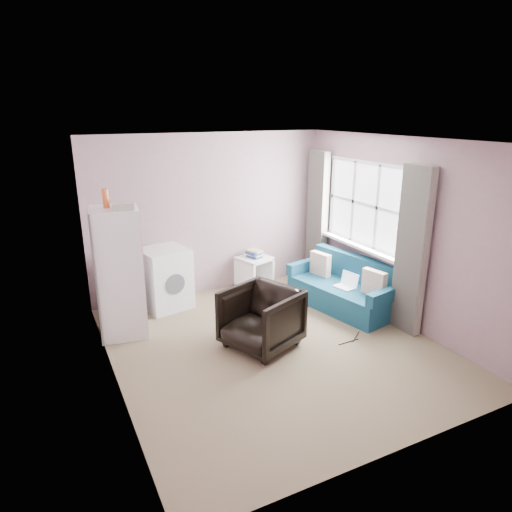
{
  "coord_description": "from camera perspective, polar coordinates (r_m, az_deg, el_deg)",
  "views": [
    {
      "loc": [
        -2.46,
        -4.46,
        2.82
      ],
      "look_at": [
        0.05,
        0.6,
        1.0
      ],
      "focal_mm": 32.0,
      "sensor_mm": 36.0,
      "label": 1
    }
  ],
  "objects": [
    {
      "name": "floor_cables",
      "position": [
        6.08,
        11.95,
        -10.14
      ],
      "size": [
        0.46,
        0.2,
        0.01
      ],
      "rotation": [
        0.0,
        0.0,
        0.39
      ],
      "color": "black",
      "rests_on": "ground"
    },
    {
      "name": "fridge",
      "position": [
        6.03,
        -16.68,
        -1.94
      ],
      "size": [
        0.67,
        0.66,
        1.91
      ],
      "rotation": [
        0.0,
        0.0,
        -0.16
      ],
      "color": "white",
      "rests_on": "ground"
    },
    {
      "name": "window_dressing",
      "position": [
        6.9,
        12.66,
        3.04
      ],
      "size": [
        0.17,
        2.62,
        2.18
      ],
      "color": "white",
      "rests_on": "ground"
    },
    {
      "name": "armchair",
      "position": [
        5.62,
        0.64,
        -7.48
      ],
      "size": [
        1.01,
        1.03,
        0.83
      ],
      "primitive_type": "imported",
      "rotation": [
        0.0,
        0.0,
        -1.18
      ],
      "color": "black",
      "rests_on": "ground"
    },
    {
      "name": "room",
      "position": [
        5.34,
        2.54,
        0.79
      ],
      "size": [
        3.84,
        4.24,
        2.54
      ],
      "color": "#837355",
      "rests_on": "ground"
    },
    {
      "name": "sofa",
      "position": [
        6.92,
        11.06,
        -4.09
      ],
      "size": [
        1.08,
        1.79,
        0.75
      ],
      "rotation": [
        0.0,
        0.0,
        0.2
      ],
      "color": "#195875",
      "rests_on": "ground"
    },
    {
      "name": "washing_machine",
      "position": [
        6.85,
        -11.32,
        -2.58
      ],
      "size": [
        0.75,
        0.75,
        0.9
      ],
      "rotation": [
        0.0,
        0.0,
        0.2
      ],
      "color": "white",
      "rests_on": "ground"
    },
    {
      "name": "side_table",
      "position": [
        7.49,
        -0.23,
        -1.76
      ],
      "size": [
        0.59,
        0.59,
        0.65
      ],
      "rotation": [
        0.0,
        0.0,
        0.3
      ],
      "color": "white",
      "rests_on": "ground"
    }
  ]
}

